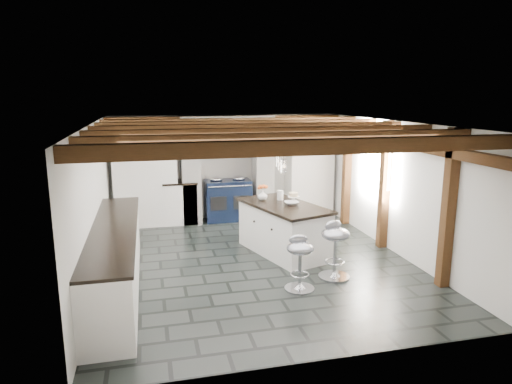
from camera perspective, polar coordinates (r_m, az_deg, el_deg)
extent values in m
plane|color=black|center=(7.74, -0.03, -8.64)|extent=(6.00, 6.00, 0.00)
plane|color=silver|center=(10.30, -3.92, 3.20)|extent=(5.00, 0.00, 5.00)
plane|color=silver|center=(7.26, -19.60, -1.26)|extent=(0.00, 6.00, 6.00)
plane|color=silver|center=(8.34, 16.92, 0.58)|extent=(0.00, 6.00, 6.00)
plane|color=white|center=(7.25, -0.03, 8.62)|extent=(6.00, 6.00, 0.00)
cube|color=white|center=(9.94, -8.16, 1.61)|extent=(0.40, 0.60, 1.90)
cube|color=white|center=(10.21, 0.81, 2.01)|extent=(0.40, 0.60, 1.90)
cube|color=#4C2B15|center=(9.91, -3.70, 7.74)|extent=(2.10, 0.65, 0.18)
cube|color=white|center=(9.90, -3.71, 8.64)|extent=(2.00, 0.60, 0.31)
cube|color=black|center=(9.59, -3.37, 7.96)|extent=(1.00, 0.03, 0.22)
cube|color=silver|center=(9.58, -3.36, 7.96)|extent=(0.90, 0.01, 0.14)
cube|color=white|center=(9.89, -13.66, 1.63)|extent=(1.30, 0.58, 2.00)
cube|color=white|center=(10.52, 6.63, 2.51)|extent=(1.00, 0.58, 2.00)
cube|color=white|center=(6.86, -17.16, -8.07)|extent=(0.60, 3.80, 0.88)
cube|color=black|center=(6.72, -17.41, -4.38)|extent=(0.64, 3.80, 0.04)
cube|color=white|center=(10.03, -9.50, -1.32)|extent=(0.70, 0.60, 0.88)
cube|color=black|center=(9.93, -9.59, 1.26)|extent=(0.74, 0.64, 0.04)
cube|color=#4C2B15|center=(8.19, 16.78, 6.05)|extent=(0.15, 5.80, 0.14)
plane|color=white|center=(8.78, 15.00, 3.90)|extent=(0.00, 0.90, 0.90)
cube|color=#4C2B15|center=(4.78, 7.27, 5.61)|extent=(5.00, 0.16, 0.16)
cube|color=#4C2B15|center=(5.59, 4.13, 6.62)|extent=(5.00, 0.16, 0.16)
cube|color=#4C2B15|center=(6.42, 1.78, 7.35)|extent=(5.00, 0.16, 0.16)
cube|color=#4C2B15|center=(7.26, -0.03, 7.91)|extent=(5.00, 0.16, 0.16)
cube|color=#4C2B15|center=(8.10, -1.47, 8.35)|extent=(5.00, 0.16, 0.16)
cube|color=#4C2B15|center=(8.95, -2.64, 8.70)|extent=(5.00, 0.16, 0.16)
cube|color=#4C2B15|center=(9.80, -3.61, 8.98)|extent=(5.00, 0.16, 0.16)
cube|color=#4C2B15|center=(7.00, 22.91, -2.02)|extent=(0.15, 0.15, 2.30)
cube|color=#4C2B15|center=(8.47, 15.77, 0.82)|extent=(0.15, 0.15, 2.30)
cube|color=#4C2B15|center=(9.87, 11.28, 2.61)|extent=(0.15, 0.15, 2.30)
cylinder|color=black|center=(7.35, 3.49, 5.75)|extent=(0.01, 0.01, 0.56)
cylinder|color=white|center=(7.40, 3.46, 3.21)|extent=(0.09, 0.09, 0.22)
cylinder|color=black|center=(7.65, 3.19, 6.00)|extent=(0.01, 0.01, 0.56)
cylinder|color=white|center=(7.69, 3.16, 3.56)|extent=(0.09, 0.09, 0.22)
cylinder|color=black|center=(7.95, 2.92, 6.24)|extent=(0.01, 0.01, 0.56)
cylinder|color=white|center=(7.99, 2.89, 3.89)|extent=(0.09, 0.09, 0.22)
cube|color=black|center=(10.13, -3.56, -0.99)|extent=(1.00, 0.60, 0.90)
ellipsoid|color=silver|center=(9.99, -5.01, 1.62)|extent=(0.28, 0.28, 0.11)
ellipsoid|color=silver|center=(10.07, -2.19, 1.75)|extent=(0.28, 0.28, 0.11)
cylinder|color=silver|center=(9.74, -3.26, 0.72)|extent=(0.95, 0.03, 0.03)
cube|color=black|center=(9.80, -4.70, -1.45)|extent=(0.35, 0.02, 0.30)
cube|color=black|center=(9.88, -1.83, -1.29)|extent=(0.35, 0.02, 0.30)
cube|color=white|center=(8.02, 3.47, -4.77)|extent=(1.32, 1.87, 0.83)
cube|color=black|center=(7.91, 3.51, -1.73)|extent=(1.41, 1.97, 0.05)
imported|color=white|center=(8.19, 0.84, -0.40)|extent=(0.22, 0.22, 0.18)
ellipsoid|color=#D5571E|center=(8.16, 0.85, 0.60)|extent=(0.19, 0.19, 0.11)
cylinder|color=white|center=(8.23, 3.04, -0.40)|extent=(0.11, 0.11, 0.17)
imported|color=white|center=(7.87, 4.47, -1.40)|extent=(0.31, 0.31, 0.06)
cylinder|color=white|center=(8.06, 4.71, -0.96)|extent=(0.05, 0.05, 0.09)
cylinder|color=white|center=(8.05, 4.72, -0.59)|extent=(0.21, 0.21, 0.01)
cylinder|color=tan|center=(8.04, 4.73, -0.31)|extent=(0.16, 0.16, 0.07)
cylinder|color=silver|center=(7.18, 9.73, -10.38)|extent=(0.48, 0.48, 0.03)
cone|color=silver|center=(7.16, 9.74, -10.02)|extent=(0.22, 0.22, 0.09)
cylinder|color=silver|center=(7.06, 9.83, -7.82)|extent=(0.05, 0.05, 0.59)
torus|color=silver|center=(7.09, 9.80, -8.56)|extent=(0.30, 0.30, 0.02)
ellipsoid|color=gray|center=(6.95, 9.93, -5.22)|extent=(0.54, 0.54, 0.19)
ellipsoid|color=gray|center=(7.00, 9.40, -4.16)|extent=(0.32, 0.20, 0.17)
cylinder|color=silver|center=(6.71, 5.45, -11.93)|extent=(0.43, 0.43, 0.03)
cone|color=silver|center=(6.69, 5.46, -11.58)|extent=(0.19, 0.19, 0.08)
cylinder|color=silver|center=(6.59, 5.50, -9.49)|extent=(0.05, 0.05, 0.54)
torus|color=silver|center=(6.62, 5.49, -10.20)|extent=(0.27, 0.27, 0.02)
ellipsoid|color=gray|center=(6.49, 5.56, -7.01)|extent=(0.43, 0.43, 0.18)
ellipsoid|color=gray|center=(6.55, 5.38, -5.93)|extent=(0.28, 0.14, 0.15)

